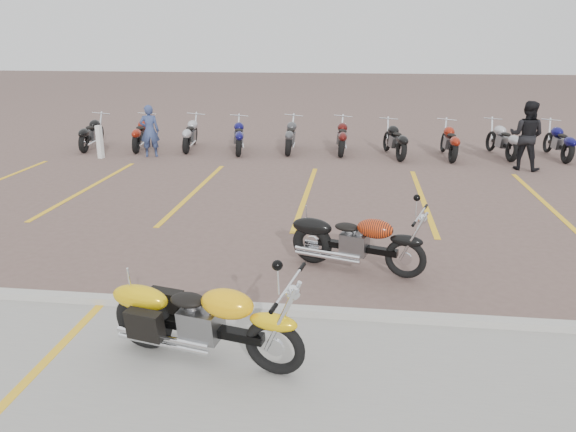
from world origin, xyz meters
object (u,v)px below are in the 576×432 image
object	(u,v)px
flame_cruiser	(354,243)
person_a	(150,131)
person_b	(526,136)
bollard	(100,142)
yellow_cruiser	(203,321)

from	to	relation	value
flame_cruiser	person_a	bearing A→B (deg)	146.00
flame_cruiser	person_a	distance (m)	10.36
person_b	bollard	world-z (taller)	person_b
yellow_cruiser	person_a	xyz separation A→B (m)	(-4.69, 11.01, 0.31)
person_a	bollard	bearing A→B (deg)	0.64
bollard	person_b	bearing A→B (deg)	0.05
yellow_cruiser	person_a	size ratio (longest dim) A/B	1.48
flame_cruiser	person_b	size ratio (longest dim) A/B	1.12
person_a	bollard	world-z (taller)	person_a
yellow_cruiser	person_a	world-z (taller)	person_a
yellow_cruiser	bollard	size ratio (longest dim) A/B	2.36
flame_cruiser	person_a	xyz separation A→B (m)	(-6.37, 8.16, 0.35)
yellow_cruiser	bollard	xyz separation A→B (m)	(-6.15, 10.60, 0.01)
person_a	person_b	world-z (taller)	person_b
flame_cruiser	person_a	size ratio (longest dim) A/B	1.34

